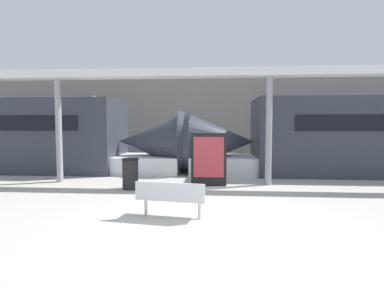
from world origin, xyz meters
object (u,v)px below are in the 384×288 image
object	(u,v)px
poster_board	(209,159)
support_column_near	(269,131)
support_column_far	(59,131)
bench_near	(171,196)
trash_bin	(130,174)

from	to	relation	value
poster_board	support_column_near	world-z (taller)	support_column_near
poster_board	support_column_far	world-z (taller)	support_column_far
bench_near	support_column_near	size ratio (longest dim) A/B	0.44
support_column_near	poster_board	bearing A→B (deg)	-169.72
bench_near	support_column_far	world-z (taller)	support_column_far
support_column_near	support_column_far	xyz separation A→B (m)	(-7.28, 0.00, 0.00)
support_column_near	support_column_far	size ratio (longest dim) A/B	1.00
bench_near	trash_bin	world-z (taller)	trash_bin
trash_bin	poster_board	size ratio (longest dim) A/B	0.55
trash_bin	poster_board	bearing A→B (deg)	14.33
trash_bin	support_column_far	distance (m)	3.28
bench_near	poster_board	bearing A→B (deg)	86.60
trash_bin	bench_near	bearing A→B (deg)	-59.09
poster_board	support_column_far	size ratio (longest dim) A/B	0.48
support_column_near	support_column_far	world-z (taller)	same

